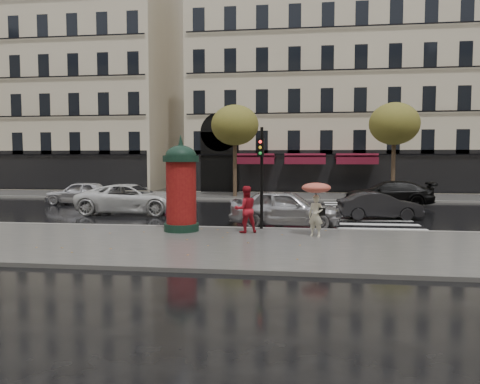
# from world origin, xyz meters

# --- Properties ---
(ground) EXTENTS (160.00, 160.00, 0.00)m
(ground) POSITION_xyz_m (0.00, 0.00, 0.00)
(ground) COLOR black
(ground) RESTS_ON ground
(near_sidewalk) EXTENTS (90.00, 7.00, 0.12)m
(near_sidewalk) POSITION_xyz_m (0.00, -0.50, 0.06)
(near_sidewalk) COLOR #474744
(near_sidewalk) RESTS_ON ground
(far_sidewalk) EXTENTS (90.00, 6.00, 0.12)m
(far_sidewalk) POSITION_xyz_m (0.00, 19.00, 0.06)
(far_sidewalk) COLOR #474744
(far_sidewalk) RESTS_ON ground
(near_kerb) EXTENTS (90.00, 0.25, 0.14)m
(near_kerb) POSITION_xyz_m (0.00, 3.00, 0.07)
(near_kerb) COLOR slate
(near_kerb) RESTS_ON ground
(far_kerb) EXTENTS (90.00, 0.25, 0.14)m
(far_kerb) POSITION_xyz_m (0.00, 16.00, 0.07)
(far_kerb) COLOR slate
(far_kerb) RESTS_ON ground
(zebra_crossing) EXTENTS (3.60, 11.75, 0.01)m
(zebra_crossing) POSITION_xyz_m (6.00, 9.60, 0.01)
(zebra_crossing) COLOR silver
(zebra_crossing) RESTS_ON ground
(bldg_far_corner) EXTENTS (26.00, 14.00, 22.90)m
(bldg_far_corner) POSITION_xyz_m (6.00, 30.00, 11.31)
(bldg_far_corner) COLOR #B7A88C
(bldg_far_corner) RESTS_ON ground
(bldg_far_left) EXTENTS (24.00, 14.00, 22.90)m
(bldg_far_left) POSITION_xyz_m (-22.00, 30.00, 11.31)
(bldg_far_left) COLOR #B7A88C
(bldg_far_left) RESTS_ON ground
(tree_far_left) EXTENTS (3.40, 3.40, 6.64)m
(tree_far_left) POSITION_xyz_m (-2.00, 18.00, 5.17)
(tree_far_left) COLOR #38281C
(tree_far_left) RESTS_ON ground
(tree_far_right) EXTENTS (3.40, 3.40, 6.64)m
(tree_far_right) POSITION_xyz_m (9.00, 18.00, 5.17)
(tree_far_right) COLOR #38281C
(tree_far_right) RESTS_ON ground
(woman_umbrella) EXTENTS (1.02, 1.02, 1.96)m
(woman_umbrella) POSITION_xyz_m (3.28, 1.25, 1.41)
(woman_umbrella) COLOR beige
(woman_umbrella) RESTS_ON near_sidewalk
(woman_red) EXTENTS (1.03, 0.94, 1.73)m
(woman_red) POSITION_xyz_m (0.73, 1.75, 0.99)
(woman_red) COLOR #A41420
(woman_red) RESTS_ON near_sidewalk
(man_burgundy) EXTENTS (0.98, 0.82, 1.71)m
(man_burgundy) POSITION_xyz_m (-1.93, 1.83, 0.97)
(man_burgundy) COLOR #501024
(man_burgundy) RESTS_ON near_sidewalk
(morris_column) EXTENTS (1.35, 1.35, 3.64)m
(morris_column) POSITION_xyz_m (-1.73, 1.86, 1.86)
(morris_column) COLOR black
(morris_column) RESTS_ON near_sidewalk
(traffic_light) EXTENTS (0.26, 0.38, 3.93)m
(traffic_light) POSITION_xyz_m (1.22, 2.72, 2.50)
(traffic_light) COLOR black
(traffic_light) RESTS_ON near_sidewalk
(car_silver) EXTENTS (4.73, 2.21, 1.57)m
(car_silver) POSITION_xyz_m (2.11, 4.20, 0.78)
(car_silver) COLOR #A2A2A7
(car_silver) RESTS_ON ground
(car_darkgrey) EXTENTS (3.96, 1.83, 1.26)m
(car_darkgrey) POSITION_xyz_m (6.39, 7.21, 0.63)
(car_darkgrey) COLOR black
(car_darkgrey) RESTS_ON ground
(car_white) EXTENTS (5.58, 2.65, 1.54)m
(car_white) POSITION_xyz_m (-5.86, 7.70, 0.77)
(car_white) COLOR silver
(car_white) RESTS_ON ground
(car_black) EXTENTS (5.28, 2.38, 1.50)m
(car_black) POSITION_xyz_m (7.89, 13.42, 0.75)
(car_black) COLOR black
(car_black) RESTS_ON ground
(car_far_silver) EXTENTS (4.27, 1.79, 1.44)m
(car_far_silver) POSITION_xyz_m (-10.73, 11.88, 0.72)
(car_far_silver) COLOR silver
(car_far_silver) RESTS_ON ground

